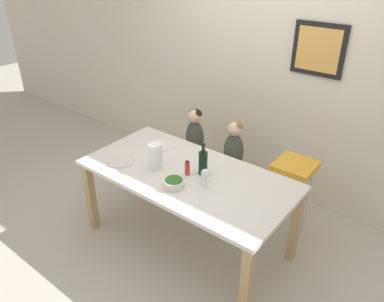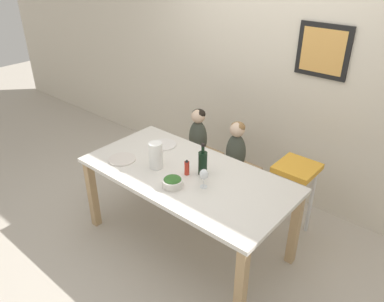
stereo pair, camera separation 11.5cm
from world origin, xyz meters
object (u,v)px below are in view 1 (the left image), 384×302
at_px(chair_far_left, 195,159).
at_px(paper_towel_roll, 156,156).
at_px(chair_right_highchair, 294,179).
at_px(chair_far_center, 232,174).
at_px(person_child_left, 195,132).
at_px(wine_glass_near, 205,174).
at_px(dinner_plate_back_left, 162,145).
at_px(wine_bottle, 203,162).
at_px(salad_bowl_large, 174,182).
at_px(person_child_center, 234,145).
at_px(dinner_plate_front_left, 121,161).

distance_m(chair_far_left, paper_towel_roll, 1.00).
height_order(chair_right_highchair, paper_towel_roll, paper_towel_roll).
relative_size(chair_far_center, person_child_left, 0.86).
bearing_deg(wine_glass_near, dinner_plate_back_left, 157.94).
bearing_deg(dinner_plate_back_left, wine_bottle, -14.19).
xyz_separation_m(chair_right_highchair, salad_bowl_large, (-0.60, -0.96, 0.22)).
bearing_deg(dinner_plate_back_left, person_child_left, 89.22).
relative_size(person_child_center, wine_bottle, 1.83).
height_order(chair_right_highchair, dinner_plate_back_left, dinner_plate_back_left).
relative_size(person_child_left, person_child_center, 1.00).
height_order(chair_far_center, person_child_left, person_child_left).
distance_m(person_child_center, wine_bottle, 0.69).
distance_m(chair_far_center, dinner_plate_back_left, 0.81).
height_order(chair_right_highchair, wine_glass_near, wine_glass_near).
height_order(person_child_center, salad_bowl_large, person_child_center).
height_order(paper_towel_roll, dinner_plate_front_left, paper_towel_roll).
height_order(person_child_left, dinner_plate_front_left, person_child_left).
bearing_deg(chair_right_highchair, paper_towel_roll, -137.18).
distance_m(chair_right_highchair, person_child_center, 0.66).
relative_size(wine_bottle, paper_towel_roll, 1.21).
bearing_deg(dinner_plate_front_left, wine_bottle, 22.57).
height_order(wine_glass_near, dinner_plate_front_left, wine_glass_near).
bearing_deg(wine_bottle, chair_far_left, 132.20).
relative_size(chair_far_left, chair_right_highchair, 0.60).
height_order(chair_far_left, person_child_center, person_child_center).
xyz_separation_m(wine_bottle, wine_glass_near, (0.13, -0.14, 0.00)).
bearing_deg(chair_far_left, chair_far_center, 0.00).
bearing_deg(chair_far_left, salad_bowl_large, -60.81).
distance_m(person_child_center, wine_glass_near, 0.85).
bearing_deg(chair_far_center, chair_far_left, 180.00).
height_order(person_child_center, wine_glass_near, person_child_center).
distance_m(person_child_center, dinner_plate_front_left, 1.11).
xyz_separation_m(chair_far_left, dinner_plate_back_left, (-0.01, -0.51, 0.38)).
bearing_deg(wine_glass_near, person_child_center, 106.53).
relative_size(person_child_center, salad_bowl_large, 3.13).
height_order(chair_far_center, wine_bottle, wine_bottle).
height_order(chair_far_center, paper_towel_roll, paper_towel_roll).
xyz_separation_m(person_child_center, wine_bottle, (0.11, -0.66, 0.15)).
bearing_deg(wine_bottle, dinner_plate_back_left, 165.81).
xyz_separation_m(chair_far_left, person_child_left, (0.00, 0.00, 0.33)).
relative_size(chair_far_center, dinner_plate_front_left, 1.83).
relative_size(person_child_left, dinner_plate_back_left, 2.13).
bearing_deg(salad_bowl_large, dinner_plate_front_left, 178.99).
xyz_separation_m(person_child_left, wine_bottle, (0.60, -0.66, 0.15)).
height_order(person_child_left, salad_bowl_large, person_child_left).
bearing_deg(chair_right_highchair, person_child_left, 179.95).
relative_size(chair_far_left, dinner_plate_back_left, 1.83).
height_order(wine_bottle, dinner_plate_front_left, wine_bottle).
bearing_deg(chair_far_center, wine_bottle, -80.58).
bearing_deg(person_child_center, dinner_plate_front_left, -121.56).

